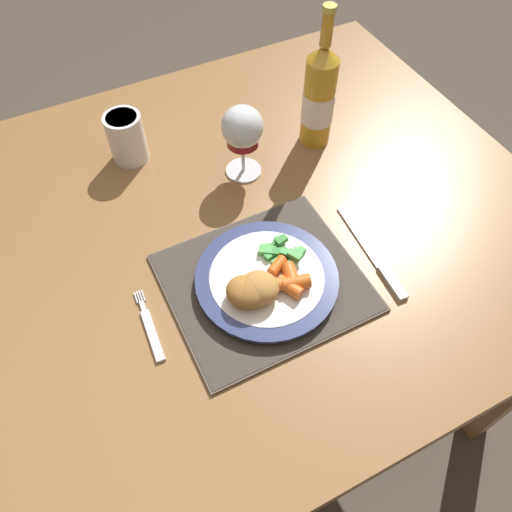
{
  "coord_description": "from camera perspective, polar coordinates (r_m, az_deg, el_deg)",
  "views": [
    {
      "loc": [
        -0.25,
        -0.54,
        1.43
      ],
      "look_at": [
        -0.03,
        -0.12,
        0.78
      ],
      "focal_mm": 35.0,
      "sensor_mm": 36.0,
      "label": 1
    }
  ],
  "objects": [
    {
      "name": "drinking_cup",
      "position": [
        1.02,
        -14.61,
        13.04
      ],
      "size": [
        0.07,
        0.07,
        0.1
      ],
      "color": "white",
      "rests_on": "dining_table"
    },
    {
      "name": "table_knife",
      "position": [
        0.87,
        13.6,
        -0.31
      ],
      "size": [
        0.03,
        0.21,
        0.01
      ],
      "color": "silver",
      "rests_on": "dining_table"
    },
    {
      "name": "ground_plane",
      "position": [
        1.55,
        -0.85,
        -13.55
      ],
      "size": [
        6.0,
        6.0,
        0.0
      ],
      "primitive_type": "plane",
      "color": "#4C4238"
    },
    {
      "name": "dining_table",
      "position": [
        0.99,
        -1.3,
        0.95
      ],
      "size": [
        1.11,
        0.95,
        0.74
      ],
      "color": "olive",
      "rests_on": "ground"
    },
    {
      "name": "breaded_croquettes",
      "position": [
        0.76,
        -0.4,
        -3.91
      ],
      "size": [
        0.09,
        0.09,
        0.04
      ],
      "color": "#B77F3D",
      "rests_on": "dinner_plate"
    },
    {
      "name": "placemat",
      "position": [
        0.82,
        0.94,
        -3.01
      ],
      "size": [
        0.31,
        0.27,
        0.01
      ],
      "color": "brown",
      "rests_on": "dining_table"
    },
    {
      "name": "fork",
      "position": [
        0.79,
        -11.93,
        -8.26
      ],
      "size": [
        0.02,
        0.13,
        0.01
      ],
      "color": "silver",
      "rests_on": "dining_table"
    },
    {
      "name": "bottle",
      "position": [
        1.0,
        7.2,
        17.58
      ],
      "size": [
        0.06,
        0.06,
        0.28
      ],
      "color": "gold",
      "rests_on": "dining_table"
    },
    {
      "name": "glazed_carrots",
      "position": [
        0.79,
        3.8,
        -2.76
      ],
      "size": [
        0.07,
        0.08,
        0.02
      ],
      "color": "orange",
      "rests_on": "dinner_plate"
    },
    {
      "name": "dinner_plate",
      "position": [
        0.81,
        1.24,
        -2.67
      ],
      "size": [
        0.23,
        0.23,
        0.02
      ],
      "color": "white",
      "rests_on": "placemat"
    },
    {
      "name": "green_beans_pile",
      "position": [
        0.82,
        2.87,
        0.45
      ],
      "size": [
        0.07,
        0.06,
        0.02
      ],
      "color": "green",
      "rests_on": "dinner_plate"
    },
    {
      "name": "wine_glass",
      "position": [
        0.92,
        -1.57,
        14.16
      ],
      "size": [
        0.08,
        0.08,
        0.15
      ],
      "color": "silver",
      "rests_on": "dining_table"
    }
  ]
}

